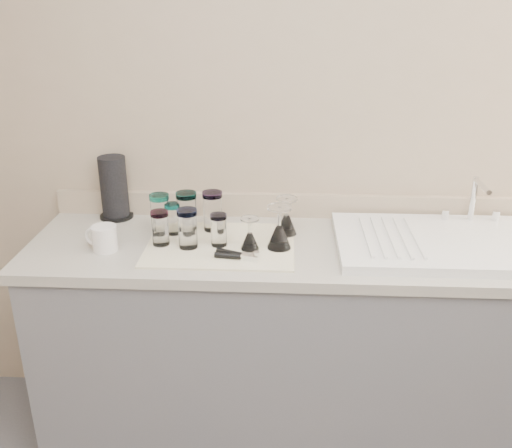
# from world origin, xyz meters

# --- Properties ---
(room_envelope) EXTENTS (3.54, 3.50, 2.52)m
(room_envelope) POSITION_xyz_m (0.00, 0.00, 1.56)
(room_envelope) COLOR #59595E
(room_envelope) RESTS_ON ground
(counter_unit) EXTENTS (2.06, 0.62, 0.90)m
(counter_unit) POSITION_xyz_m (0.00, 1.20, 0.45)
(counter_unit) COLOR slate
(counter_unit) RESTS_ON ground
(sink_unit) EXTENTS (0.82, 0.50, 0.22)m
(sink_unit) POSITION_xyz_m (0.55, 1.20, 0.92)
(sink_unit) COLOR white
(sink_unit) RESTS_ON counter_unit
(dish_towel) EXTENTS (0.55, 0.42, 0.01)m
(dish_towel) POSITION_xyz_m (-0.30, 1.17, 0.90)
(dish_towel) COLOR white
(dish_towel) RESTS_ON counter_unit
(tumbler_teal) EXTENTS (0.08, 0.08, 0.15)m
(tumbler_teal) POSITION_xyz_m (-0.54, 1.28, 0.99)
(tumbler_teal) COLOR white
(tumbler_teal) RESTS_ON dish_towel
(tumbler_cyan) EXTENTS (0.08, 0.08, 0.16)m
(tumbler_cyan) POSITION_xyz_m (-0.44, 1.29, 0.99)
(tumbler_cyan) COLOR white
(tumbler_cyan) RESTS_ON dish_towel
(tumbler_purple) EXTENTS (0.08, 0.08, 0.16)m
(tumbler_purple) POSITION_xyz_m (-0.34, 1.31, 0.99)
(tumbler_purple) COLOR white
(tumbler_purple) RESTS_ON dish_towel
(tumbler_magenta) EXTENTS (0.07, 0.07, 0.13)m
(tumbler_magenta) POSITION_xyz_m (-0.52, 1.16, 0.97)
(tumbler_magenta) COLOR white
(tumbler_magenta) RESTS_ON dish_towel
(tumbler_blue) EXTENTS (0.07, 0.07, 0.15)m
(tumbler_blue) POSITION_xyz_m (-0.41, 1.14, 0.98)
(tumbler_blue) COLOR white
(tumbler_blue) RESTS_ON dish_towel
(tumbler_lavender) EXTENTS (0.06, 0.06, 0.12)m
(tumbler_lavender) POSITION_xyz_m (-0.30, 1.16, 0.97)
(tumbler_lavender) COLOR white
(tumbler_lavender) RESTS_ON dish_towel
(tumbler_extra) EXTENTS (0.06, 0.06, 0.12)m
(tumbler_extra) POSITION_xyz_m (-0.49, 1.26, 0.97)
(tumbler_extra) COLOR white
(tumbler_extra) RESTS_ON dish_towel
(goblet_back_right) EXTENTS (0.08, 0.08, 0.15)m
(goblet_back_right) POSITION_xyz_m (-0.05, 1.28, 0.96)
(goblet_back_right) COLOR white
(goblet_back_right) RESTS_ON dish_towel
(goblet_front_left) EXTENTS (0.07, 0.07, 0.12)m
(goblet_front_left) POSITION_xyz_m (-0.18, 1.13, 0.95)
(goblet_front_left) COLOR white
(goblet_front_left) RESTS_ON dish_towel
(goblet_front_right) EXTENTS (0.09, 0.09, 0.16)m
(goblet_front_right) POSITION_xyz_m (-0.08, 1.15, 0.96)
(goblet_front_right) COLOR white
(goblet_front_right) RESTS_ON dish_towel
(can_opener) EXTENTS (0.16, 0.09, 0.02)m
(can_opener) POSITION_xyz_m (-0.22, 1.05, 0.92)
(can_opener) COLOR silver
(can_opener) RESTS_ON dish_towel
(white_mug) EXTENTS (0.14, 0.11, 0.09)m
(white_mug) POSITION_xyz_m (-0.72, 1.11, 0.95)
(white_mug) COLOR white
(white_mug) RESTS_ON counter_unit
(paper_towel_roll) EXTENTS (0.14, 0.14, 0.26)m
(paper_towel_roll) POSITION_xyz_m (-0.77, 1.44, 1.03)
(paper_towel_roll) COLOR black
(paper_towel_roll) RESTS_ON counter_unit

